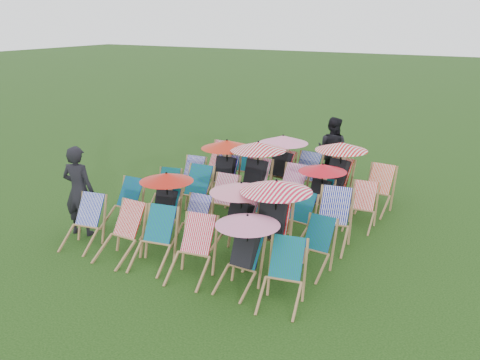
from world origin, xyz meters
The scene contains 33 objects.
ground centered at (0.00, 0.00, 0.00)m, with size 100.00×100.00×0.00m, color black.
deckchair_0 centered at (-2.05, -2.19, 0.46)m, with size 0.72×0.92×0.91m.
deckchair_1 centered at (-1.10, -2.26, 0.47)m, with size 0.66×0.90×0.95m.
deckchair_2 centered at (-0.43, -2.18, 0.48)m, with size 0.76×0.96×0.95m.
deckchair_3 centered at (0.39, -2.23, 0.48)m, with size 0.76×0.97×0.96m.
deckchair_4 centered at (1.27, -2.13, 0.63)m, with size 1.00×1.05×1.19m.
deckchair_5 centered at (2.02, -2.28, 0.46)m, with size 0.75×0.95×0.93m.
deckchair_6 centered at (-2.09, -1.07, 0.46)m, with size 0.61×0.85×0.92m.
deckchair_7 centered at (-1.10, -1.03, 0.65)m, with size 1.03×1.10×1.22m.
deckchair_8 centered at (-0.39, -1.08, 0.42)m, with size 0.61×0.82×0.85m.
deckchair_9 centered at (0.56, -1.10, 0.70)m, with size 1.11×1.19×1.32m.
deckchair_10 centered at (1.24, -1.10, 0.77)m, with size 1.22×1.32×1.45m.
deckchair_11 centered at (2.00, -1.06, 0.43)m, with size 0.62×0.83×0.87m.
deckchair_12 centered at (-1.90, 0.05, 0.43)m, with size 0.72×0.89×0.87m.
deckchair_13 centered at (-1.21, 0.11, 0.50)m, with size 0.71×0.96×1.01m.
deckchair_14 centered at (-0.50, 0.03, 0.47)m, with size 0.65×0.89×0.94m.
deckchair_15 centered at (0.39, 0.07, 0.42)m, with size 0.67×0.85×0.84m.
deckchair_16 centered at (1.22, -0.01, 0.43)m, with size 0.70×0.88×0.86m.
deckchair_17 centered at (1.91, 0.04, 0.51)m, with size 0.79×1.02×1.03m.
deckchair_18 centered at (-1.99, 1.12, 0.44)m, with size 0.67×0.87×0.88m.
deckchair_19 centered at (-1.15, 1.27, 0.73)m, with size 1.17×1.25×1.39m.
deckchair_20 centered at (-0.35, 1.25, 0.77)m, with size 1.22×1.28×1.45m.
deckchair_21 centered at (0.48, 1.24, 0.50)m, with size 0.73×0.97×0.99m.
deckchair_22 centered at (1.18, 1.21, 0.62)m, with size 0.99×1.05×1.17m.
deckchair_23 centered at (2.10, 1.22, 0.43)m, with size 0.62×0.83×0.87m.
deckchair_24 centered at (-2.00, 2.27, 0.50)m, with size 0.70×0.95×1.01m.
deckchair_25 centered at (-1.27, 2.35, 0.47)m, with size 0.74×0.94×0.94m.
deckchair_26 centered at (-0.27, 2.35, 0.73)m, with size 1.17×1.25×1.39m.
deckchair_27 centered at (0.35, 2.33, 0.50)m, with size 0.74×0.98×1.00m.
deckchair_28 centered at (1.14, 2.39, 0.73)m, with size 1.17×1.25×1.39m.
deckchair_29 centered at (2.10, 2.27, 0.48)m, with size 0.70×0.93×0.97m.
person_left centered at (-2.51, -1.79, 0.88)m, with size 0.64×0.42×1.76m, color black.
person_rear centered at (0.52, 3.81, 0.84)m, with size 0.82×0.64×1.68m, color black.
Camera 1 is at (4.95, -8.67, 4.11)m, focal length 40.00 mm.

